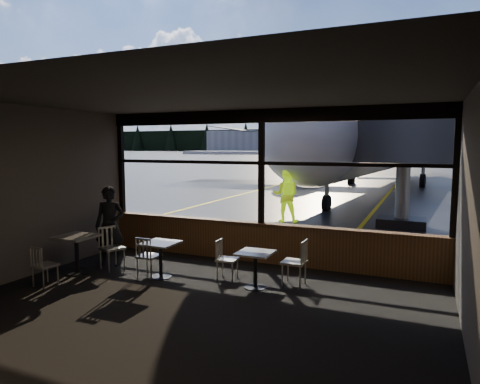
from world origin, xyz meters
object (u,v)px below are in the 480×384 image
Objects in this scene: cafe_table_mid at (161,260)px; chair_near_e at (294,263)px; passenger at (110,226)px; cone_wing at (284,180)px; chair_mid_s at (149,256)px; jet_bridge at (433,154)px; cafe_table_near at (255,270)px; chair_left_s at (45,266)px; cafe_table_left at (77,255)px; airliner at (386,100)px; ground_crew at (286,195)px; chair_near_w at (227,260)px; cone_nose at (327,204)px; chair_mid_w at (112,249)px.

chair_near_e reaches higher than cafe_table_mid.
cafe_table_mid is 0.41× the size of passenger.
chair_mid_s is at bearing -79.10° from cone_wing.
jet_bridge is 15.95× the size of cafe_table_near.
jet_bridge is 11.26m from chair_left_s.
chair_mid_s is 1.06× the size of chair_left_s.
cafe_table_left is at bearing -170.55° from cafe_table_near.
cone_wing is (-4.40, 22.83, -0.22)m from chair_mid_s.
passenger is (-6.61, -7.11, -1.55)m from jet_bridge.
airliner is 46.18× the size of chair_left_s.
airliner reaches higher than cafe_table_left.
airliner is 19.48× the size of ground_crew.
airliner is at bearing 89.45° from cafe_table_near.
chair_near_w is 6.98m from ground_crew.
airliner is 45.66× the size of cafe_table_left.
cafe_table_left reaches higher than chair_left_s.
cone_nose is at bearing 54.06° from passenger.
chair_near_e reaches higher than chair_mid_s.
ground_crew is at bearing 74.69° from cafe_table_left.
jet_bridge is 15.22× the size of cafe_table_mid.
chair_near_w is 23.14m from cone_wing.
chair_mid_s is (-0.25, -0.06, 0.06)m from cafe_table_mid.
chair_mid_w is at bearing -81.57° from cone_wing.
chair_near_e is 3.96m from chair_mid_w.
cafe_table_left is 3.21m from chair_near_w.
jet_bridge is 12.34× the size of chair_near_e.
chair_mid_s is 2.01× the size of cone_wing.
cafe_table_left is 0.72m from chair_mid_w.
chair_mid_s is at bearing 103.74° from chair_near_e.
chair_mid_s is at bearing -97.04° from cone_nose.
cafe_table_near is (-0.22, -22.78, -5.34)m from airliner.
chair_left_s is (-3.04, -1.75, -0.01)m from chair_near_w.
jet_bridge is 10.64m from cafe_table_left.
chair_near_w is (1.31, 0.41, 0.04)m from cafe_table_mid.
cafe_table_near is 1.65× the size of cone_wing.
airliner is 22.95m from chair_near_e.
chair_near_e is at bearing 12.36° from chair_mid_s.
cafe_table_left is at bearing 104.61° from chair_near_e.
chair_left_s is at bearing 67.02° from ground_crew.
chair_near_w is at bearing 88.44° from ground_crew.
cafe_table_mid is 0.39× the size of ground_crew.
jet_bridge reaches higher than cafe_table_left.
cafe_table_near is 23.58m from cone_wing.
chair_near_w is (-1.33, -0.19, -0.04)m from chair_near_e.
cafe_table_mid is at bearing -90.37° from airliner.
cafe_table_near is 0.39× the size of passenger.
chair_mid_w is at bearing -130.69° from jet_bridge.
cafe_table_mid is at bearing 14.94° from cafe_table_left.
cone_wing is (-5.00, 15.46, -0.74)m from ground_crew.
jet_bridge is 13.76× the size of cafe_table_left.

